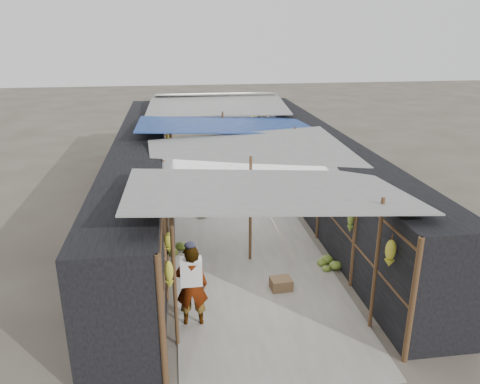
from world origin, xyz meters
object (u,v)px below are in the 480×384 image
vendor_elderly (192,286)px  vendor_seated (277,180)px  black_basin (267,175)px  shopper_blue (204,180)px  crate_near (281,284)px

vendor_elderly → vendor_seated: vendor_elderly is taller
black_basin → shopper_blue: (-2.53, -2.47, 0.72)m
black_basin → crate_near: bearing=-99.1°
shopper_blue → vendor_seated: bearing=-18.5°
crate_near → black_basin: (1.26, 7.90, -0.05)m
shopper_blue → vendor_seated: shopper_blue is taller
vendor_elderly → vendor_seated: size_ratio=1.84×
crate_near → shopper_blue: 5.62m
vendor_elderly → vendor_seated: (3.20, 7.14, -0.37)m
vendor_elderly → shopper_blue: size_ratio=1.01×
shopper_blue → vendor_seated: size_ratio=1.82×
black_basin → shopper_blue: size_ratio=0.36×
vendor_elderly → shopper_blue: 6.42m
crate_near → vendor_seated: vendor_seated is taller
black_basin → vendor_seated: 1.76m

